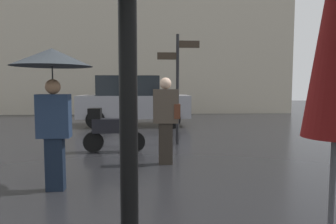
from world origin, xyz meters
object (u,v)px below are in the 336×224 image
at_px(pedestrian_with_umbrella, 52,75).
at_px(pedestrian_with_bag, 166,115).
at_px(parked_scooter, 112,128).
at_px(parked_car_left, 133,100).
at_px(street_signpost, 178,78).

bearing_deg(pedestrian_with_umbrella, pedestrian_with_bag, -32.81).
height_order(pedestrian_with_umbrella, parked_scooter, pedestrian_with_umbrella).
bearing_deg(pedestrian_with_umbrella, parked_car_left, 11.96).
bearing_deg(street_signpost, pedestrian_with_bag, -101.71).
distance_m(pedestrian_with_bag, parked_car_left, 6.07).
bearing_deg(parked_car_left, pedestrian_with_bag, -90.25).
height_order(pedestrian_with_bag, parked_scooter, pedestrian_with_bag).
xyz_separation_m(pedestrian_with_umbrella, parked_car_left, (0.77, 7.39, -0.69)).
xyz_separation_m(parked_scooter, street_signpost, (1.59, 0.84, 1.16)).
height_order(pedestrian_with_umbrella, parked_car_left, pedestrian_with_umbrella).
bearing_deg(pedestrian_with_umbrella, parked_scooter, 6.47).
height_order(pedestrian_with_bag, street_signpost, street_signpost).
bearing_deg(parked_scooter, parked_car_left, 105.60).
relative_size(parked_car_left, street_signpost, 1.47).
xyz_separation_m(parked_car_left, street_signpost, (1.34, -3.98, 0.75)).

